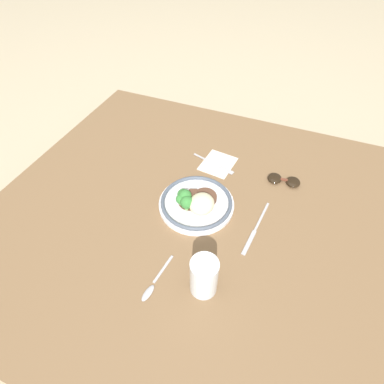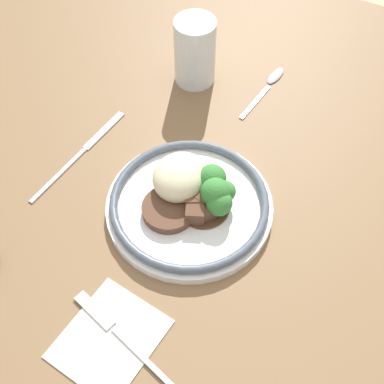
{
  "view_description": "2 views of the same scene",
  "coord_description": "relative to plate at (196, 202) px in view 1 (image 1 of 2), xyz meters",
  "views": [
    {
      "loc": [
        0.55,
        0.22,
        0.77
      ],
      "look_at": [
        -0.04,
        -0.02,
        0.08
      ],
      "focal_mm": 28.0,
      "sensor_mm": 36.0,
      "label": 1
    },
    {
      "loc": [
        -0.4,
        -0.2,
        0.68
      ],
      "look_at": [
        -0.02,
        0.0,
        0.08
      ],
      "focal_mm": 50.0,
      "sensor_mm": 36.0,
      "label": 2
    }
  ],
  "objects": [
    {
      "name": "dining_table",
      "position": [
        0.02,
        -0.0,
        -0.04
      ],
      "size": [
        1.14,
        1.25,
        0.05
      ],
      "color": "brown",
      "rests_on": "ground"
    },
    {
      "name": "juice_glass",
      "position": [
        0.24,
        0.12,
        0.03
      ],
      "size": [
        0.07,
        0.07,
        0.12
      ],
      "color": "#F4AD19",
      "rests_on": "dining_table"
    },
    {
      "name": "sunglasses",
      "position": [
        -0.21,
        0.24,
        -0.01
      ],
      "size": [
        0.06,
        0.11,
        0.02
      ],
      "rotation": [
        0.0,
        0.0,
        0.08
      ],
      "color": "black",
      "rests_on": "dining_table"
    },
    {
      "name": "knife",
      "position": [
        0.02,
        0.2,
        -0.02
      ],
      "size": [
        0.21,
        0.03,
        0.0
      ],
      "rotation": [
        0.0,
        0.0,
        -0.12
      ],
      "color": "#ADADB2",
      "rests_on": "dining_table"
    },
    {
      "name": "spoon",
      "position": [
        0.29,
        -0.0,
        -0.02
      ],
      "size": [
        0.15,
        0.03,
        0.01
      ],
      "rotation": [
        0.0,
        0.0,
        -0.13
      ],
      "color": "#ADADB2",
      "rests_on": "dining_table"
    },
    {
      "name": "napkin",
      "position": [
        -0.22,
        0.0,
        -0.02
      ],
      "size": [
        0.14,
        0.12,
        0.0
      ],
      "color": "silver",
      "rests_on": "dining_table"
    },
    {
      "name": "ground_plane",
      "position": [
        0.02,
        -0.0,
        -0.07
      ],
      "size": [
        8.0,
        8.0,
        0.0
      ],
      "primitive_type": "plane",
      "color": "tan"
    },
    {
      "name": "plate",
      "position": [
        0.0,
        0.0,
        0.0
      ],
      "size": [
        0.24,
        0.24,
        0.07
      ],
      "color": "white",
      "rests_on": "dining_table"
    },
    {
      "name": "fork",
      "position": [
        -0.21,
        -0.0,
        -0.02
      ],
      "size": [
        0.06,
        0.17,
        0.0
      ],
      "rotation": [
        0.0,
        0.0,
        1.29
      ],
      "color": "#ADADB2",
      "rests_on": "napkin"
    }
  ]
}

